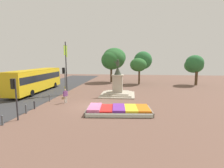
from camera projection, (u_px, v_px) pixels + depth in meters
ground_plane at (91, 107)px, 17.79m from camera, size 74.66×74.66×0.00m
street_asphalt_strip at (5, 104)px, 18.85m from camera, size 8.05×65.33×0.01m
flower_planter at (118, 110)px, 15.78m from camera, size 6.07×3.47×0.59m
statue_monument at (118, 88)px, 23.27m from camera, size 4.49×4.49×4.78m
traffic_light_near_crossing at (15, 91)px, 13.56m from camera, size 0.41×0.29×3.33m
traffic_light_mid_block at (64, 76)px, 23.24m from camera, size 0.41×0.28×3.69m
banner_pole at (66, 66)px, 23.46m from camera, size 0.14×1.06×7.08m
city_bus at (36, 79)px, 25.60m from camera, size 2.60×11.77×3.31m
pedestrian_with_handbag at (65, 95)px, 19.12m from camera, size 0.53×0.61×1.60m
kerb_bollard_south at (2, 120)px, 12.76m from camera, size 0.16×0.16×0.79m
kerb_bollard_mid_a at (26, 109)px, 15.55m from camera, size 0.16×0.16×0.82m
kerb_bollard_mid_b at (34, 105)px, 16.94m from camera, size 0.15×0.15×0.81m
kerb_bollard_north at (49, 98)px, 19.87m from camera, size 0.11×0.11×0.82m
park_tree_far_left at (141, 62)px, 33.60m from camera, size 4.23×4.61×6.30m
park_tree_behind_statue at (113, 59)px, 36.18m from camera, size 4.98×5.47×7.13m
park_tree_far_right at (194, 64)px, 32.32m from camera, size 3.47×3.84×5.53m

